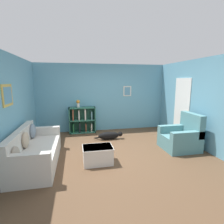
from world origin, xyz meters
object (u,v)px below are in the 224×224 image
bookshelf (82,120)px  vase (78,103)px  recliner_chair (182,137)px  coffee_table (98,154)px  dog (110,136)px  couch (35,152)px

bookshelf → vase: (-0.14, -0.02, 0.65)m
bookshelf → recliner_chair: (2.75, -2.27, -0.13)m
coffee_table → vase: size_ratio=2.53×
recliner_chair → dog: recliner_chair is taller
couch → bookshelf: bearing=63.4°
recliner_chair → coffee_table: size_ratio=1.46×
couch → coffee_table: size_ratio=2.89×
couch → bookshelf: 2.71m
bookshelf → dog: size_ratio=1.00×
bookshelf → recliner_chair: bearing=-39.5°
bookshelf → coffee_table: bearing=-84.6°
dog → recliner_chair: bearing=-33.5°
couch → vase: vase is taller
dog → vase: size_ratio=3.52×
bookshelf → vase: vase is taller
couch → dog: couch is taller
recliner_chair → coffee_table: 2.53m
bookshelf → dog: bookshelf is taller
couch → coffee_table: couch is taller
dog → vase: vase is taller
couch → vase: (1.07, 2.39, 0.83)m
bookshelf → recliner_chair: 3.56m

